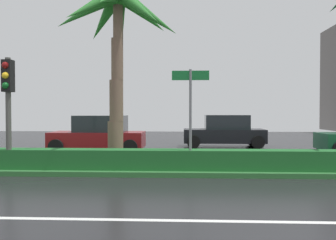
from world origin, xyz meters
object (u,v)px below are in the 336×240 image
Objects in this scene: palm_tree_mid_left at (118,21)px; car_in_traffic_leading at (99,135)px; traffic_signal_median_left at (8,93)px; car_in_traffic_second at (225,132)px; street_name_sign at (190,106)px.

palm_tree_mid_left is 1.44× the size of car_in_traffic_leading.
traffic_signal_median_left is 0.78× the size of car_in_traffic_second.
car_in_traffic_leading is at bearing 111.81° from palm_tree_mid_left.
car_in_traffic_leading is (-1.73, 4.32, -4.16)m from palm_tree_mid_left.
traffic_signal_median_left reaches higher than street_name_sign.
street_name_sign is 0.70× the size of car_in_traffic_second.
street_name_sign is 7.28m from car_in_traffic_leading.
palm_tree_mid_left is 9.45m from car_in_traffic_second.
palm_tree_mid_left is 6.24m from car_in_traffic_leading.
street_name_sign is (2.45, -1.52, -2.90)m from palm_tree_mid_left.
car_in_traffic_second is at bearing 58.56° from palm_tree_mid_left.
car_in_traffic_leading is at bearing 125.59° from street_name_sign.
car_in_traffic_second is (4.42, 7.24, -4.16)m from palm_tree_mid_left.
traffic_signal_median_left is 11.69m from car_in_traffic_second.
palm_tree_mid_left is 1.44× the size of car_in_traffic_second.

